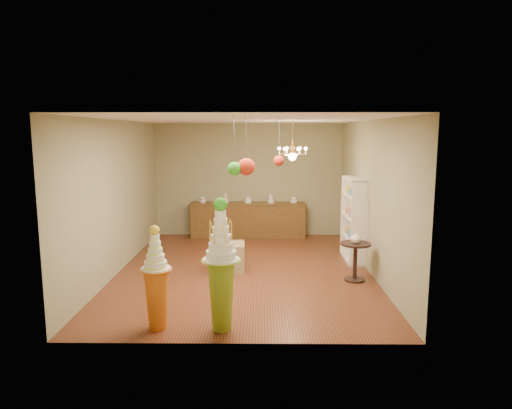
{
  "coord_description": "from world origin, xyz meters",
  "views": [
    {
      "loc": [
        0.33,
        -8.9,
        2.76
      ],
      "look_at": [
        0.24,
        0.0,
        1.35
      ],
      "focal_mm": 32.0,
      "sensor_mm": 36.0,
      "label": 1
    }
  ],
  "objects_px": {
    "pedestal_green": "(221,278)",
    "sideboard": "(248,219)",
    "round_table": "(355,256)",
    "pedestal_orange": "(157,290)"
  },
  "relations": [
    {
      "from": "pedestal_orange",
      "to": "round_table",
      "type": "relative_size",
      "value": 2.06
    },
    {
      "from": "pedestal_green",
      "to": "sideboard",
      "type": "relative_size",
      "value": 0.62
    },
    {
      "from": "pedestal_green",
      "to": "round_table",
      "type": "relative_size",
      "value": 2.6
    },
    {
      "from": "sideboard",
      "to": "round_table",
      "type": "xyz_separation_m",
      "value": [
        2.1,
        -3.6,
        -0.01
      ]
    },
    {
      "from": "pedestal_green",
      "to": "round_table",
      "type": "xyz_separation_m",
      "value": [
        2.32,
        2.18,
        -0.29
      ]
    },
    {
      "from": "sideboard",
      "to": "round_table",
      "type": "distance_m",
      "value": 4.17
    },
    {
      "from": "pedestal_green",
      "to": "sideboard",
      "type": "distance_m",
      "value": 5.79
    },
    {
      "from": "pedestal_orange",
      "to": "round_table",
      "type": "xyz_separation_m",
      "value": [
        3.23,
        2.15,
        -0.11
      ]
    },
    {
      "from": "pedestal_orange",
      "to": "round_table",
      "type": "bearing_deg",
      "value": 33.71
    },
    {
      "from": "pedestal_green",
      "to": "sideboard",
      "type": "xyz_separation_m",
      "value": [
        0.22,
        5.78,
        -0.28
      ]
    }
  ]
}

